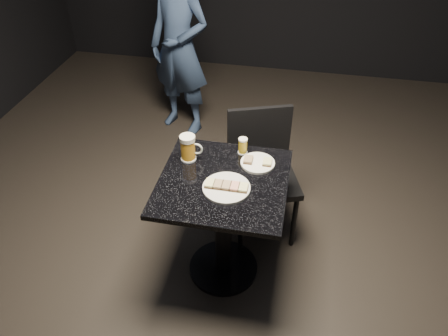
{
  "coord_description": "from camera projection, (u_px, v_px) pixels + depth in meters",
  "views": [
    {
      "loc": [
        0.36,
        -1.78,
        2.28
      ],
      "look_at": [
        0.0,
        0.02,
        0.82
      ],
      "focal_mm": 35.0,
      "sensor_mm": 36.0,
      "label": 1
    }
  ],
  "objects": [
    {
      "name": "floor",
      "position": [
        223.0,
        268.0,
        2.84
      ],
      "size": [
        6.0,
        6.0,
        0.0
      ],
      "primitive_type": "plane",
      "color": "black",
      "rests_on": "ground"
    },
    {
      "name": "plate_large",
      "position": [
        226.0,
        188.0,
        2.31
      ],
      "size": [
        0.26,
        0.26,
        0.01
      ],
      "primitive_type": "cylinder",
      "color": "silver",
      "rests_on": "table"
    },
    {
      "name": "plate_small",
      "position": [
        258.0,
        163.0,
        2.48
      ],
      "size": [
        0.2,
        0.2,
        0.01
      ],
      "primitive_type": "cylinder",
      "color": "white",
      "rests_on": "table"
    },
    {
      "name": "patron",
      "position": [
        180.0,
        47.0,
        3.69
      ],
      "size": [
        0.66,
        0.54,
        1.56
      ],
      "primitive_type": "imported",
      "rotation": [
        0.0,
        0.0,
        -0.34
      ],
      "color": "navy",
      "rests_on": "floor"
    },
    {
      "name": "table",
      "position": [
        223.0,
        212.0,
        2.52
      ],
      "size": [
        0.7,
        0.7,
        0.75
      ],
      "color": "black",
      "rests_on": "floor"
    },
    {
      "name": "beer_mug",
      "position": [
        188.0,
        148.0,
        2.47
      ],
      "size": [
        0.13,
        0.09,
        0.16
      ],
      "color": "white",
      "rests_on": "table"
    },
    {
      "name": "beer_tumbler",
      "position": [
        243.0,
        146.0,
        2.54
      ],
      "size": [
        0.06,
        0.06,
        0.1
      ],
      "color": "white",
      "rests_on": "table"
    },
    {
      "name": "chair",
      "position": [
        262.0,
        167.0,
        2.86
      ],
      "size": [
        0.54,
        0.54,
        0.88
      ],
      "color": "black",
      "rests_on": "floor"
    },
    {
      "name": "canapes_on_plate_large",
      "position": [
        226.0,
        185.0,
        2.3
      ],
      "size": [
        0.23,
        0.07,
        0.02
      ],
      "color": "#4C3521",
      "rests_on": "plate_large"
    },
    {
      "name": "canapes_on_plate_small",
      "position": [
        258.0,
        161.0,
        2.47
      ],
      "size": [
        0.16,
        0.07,
        0.02
      ],
      "color": "#4C3521",
      "rests_on": "plate_small"
    }
  ]
}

